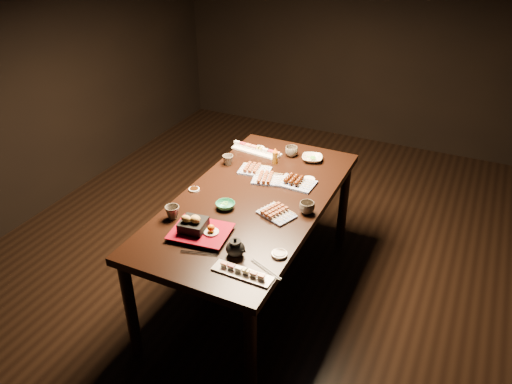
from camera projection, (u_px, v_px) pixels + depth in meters
ground at (256, 254)px, 3.93m from camera, size 5.00×5.00×0.00m
dining_table at (253, 245)px, 3.41m from camera, size 1.04×1.87×0.75m
sushi_platter_near at (242, 271)px, 2.56m from camera, size 0.33×0.10×0.04m
sushi_platter_far at (257, 149)px, 3.79m from camera, size 0.40×0.15×0.05m
yakitori_plate_center at (268, 177)px, 3.40m from camera, size 0.24×0.20×0.05m
yakitori_plate_right at (277, 212)px, 3.03m from camera, size 0.25×0.22×0.05m
yakitori_plate_left at (255, 168)px, 3.52m from camera, size 0.23×0.18×0.05m
tsukune_plate at (297, 181)px, 3.35m from camera, size 0.25×0.19×0.06m
edamame_bowl_green at (225, 205)px, 3.11m from camera, size 0.15×0.15×0.04m
edamame_bowl_cream at (312, 158)px, 3.66m from camera, size 0.19×0.19×0.04m
tempura_tray at (200, 226)px, 2.84m from camera, size 0.36×0.30×0.12m
teacup_near_left at (172, 212)px, 3.00m from camera, size 0.10×0.10×0.08m
teacup_mid_right at (307, 208)px, 3.05m from camera, size 0.12×0.12×0.07m
teacup_far_left at (228, 160)px, 3.60m from camera, size 0.10×0.10×0.07m
teacup_far_right at (291, 151)px, 3.72m from camera, size 0.11×0.11×0.07m
teapot at (235, 247)px, 2.69m from camera, size 0.15×0.15×0.11m
condiment_bottle at (275, 156)px, 3.60m from camera, size 0.04×0.04×0.12m
sauce_dish_west at (194, 189)px, 3.30m from camera, size 0.08×0.08×0.01m
sauce_dish_east at (309, 180)px, 3.41m from camera, size 0.10×0.10×0.02m
sauce_dish_se at (279, 254)px, 2.70m from camera, size 0.10×0.10×0.02m
sauce_dish_nw at (259, 148)px, 3.84m from camera, size 0.11×0.11×0.01m
chopsticks_near at (199, 253)px, 2.72m from camera, size 0.21×0.08×0.01m
chopsticks_se at (266, 269)px, 2.60m from camera, size 0.21×0.11×0.01m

